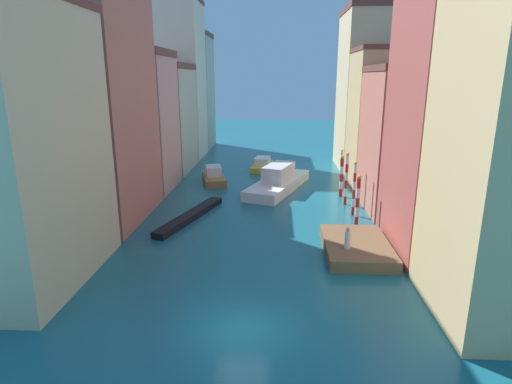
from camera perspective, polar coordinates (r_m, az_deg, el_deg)
name	(u,v)px	position (r m, az deg, el deg)	size (l,w,h in m)	color
ground_plane	(262,193)	(43.59, 0.79, -0.09)	(154.00, 154.00, 0.00)	#196070
building_left_0	(13,146)	(26.78, -30.03, 5.40)	(6.94, 10.82, 15.86)	beige
building_left_1	(95,84)	(36.53, -21.04, 13.49)	(6.94, 11.29, 22.07)	#C6705B
building_left_2	(138,121)	(45.97, -15.65, 9.25)	(6.94, 8.09, 14.29)	tan
building_left_3	(163,118)	(55.09, -12.49, 9.81)	(6.94, 10.38, 13.20)	#BCB299
building_left_4	(179,80)	(64.07, -10.46, 14.67)	(6.94, 8.32, 22.19)	beige
building_left_5	(191,91)	(72.40, -8.82, 13.31)	(6.94, 8.14, 18.43)	#BCB299
building_right_1	(457,94)	(30.25, 25.60, 11.84)	(6.94, 8.82, 21.03)	#B25147
building_right_2	(407,139)	(39.50, 19.80, 6.72)	(6.94, 9.24, 12.58)	#C6705B
building_right_3	(384,118)	(47.66, 16.99, 9.51)	(6.94, 7.95, 14.57)	#DBB77A
building_right_4	(368,90)	(56.41, 14.99, 13.16)	(6.94, 10.15, 19.84)	beige
waterfront_dock	(356,247)	(29.80, 13.44, -7.23)	(4.37, 6.78, 0.78)	brown
person_on_dock	(348,239)	(28.05, 12.30, -6.26)	(0.36, 0.36, 1.47)	white
mooring_pole_0	(358,200)	(34.41, 13.61, -1.08)	(0.33, 0.33, 4.18)	red
mooring_pole_1	(354,188)	(36.89, 13.16, 0.50)	(0.27, 0.27, 4.74)	red
mooring_pole_2	(346,178)	(39.84, 12.14, 1.82)	(0.32, 0.32, 4.94)	red
mooring_pole_3	(341,175)	(42.63, 11.50, 2.21)	(0.38, 0.38, 4.17)	red
mooring_pole_4	(341,170)	(44.83, 11.45, 2.97)	(0.28, 0.28, 4.37)	red
vaporetto_white	(278,181)	(44.75, 3.05, 1.50)	(7.20, 12.38, 2.69)	white
gondola_black	(191,216)	(36.01, -8.83, -3.20)	(4.05, 10.17, 0.53)	black
motorboat_0	(214,176)	(48.02, -5.76, 2.10)	(3.66, 6.26, 1.88)	olive
motorboat_1	(262,165)	(54.52, 0.84, 3.72)	(2.92, 5.97, 1.57)	gold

